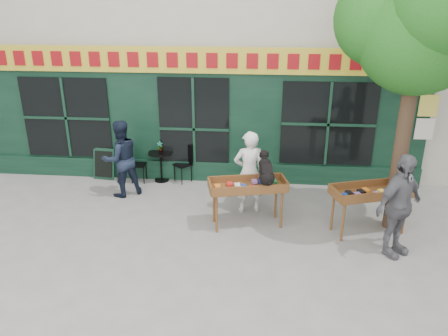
# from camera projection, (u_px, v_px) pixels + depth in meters

# --- Properties ---
(ground) EXTENTS (80.00, 80.00, 0.00)m
(ground) POSITION_uv_depth(u_px,v_px,m) (178.00, 224.00, 8.98)
(ground) COLOR slate
(ground) RESTS_ON ground
(street_tree) EXTENTS (3.05, 2.90, 5.60)m
(street_tree) POSITION_uv_depth(u_px,v_px,m) (424.00, 12.00, 7.43)
(street_tree) COLOR #382619
(street_tree) RESTS_ON ground
(book_cart_center) EXTENTS (1.60, 0.95, 0.99)m
(book_cart_center) POSITION_uv_depth(u_px,v_px,m) (248.00, 188.00, 8.64)
(book_cart_center) COLOR brown
(book_cart_center) RESTS_ON ground
(dog) EXTENTS (0.47, 0.66, 0.60)m
(dog) POSITION_uv_depth(u_px,v_px,m) (266.00, 168.00, 8.39)
(dog) COLOR black
(dog) RESTS_ON book_cart_center
(woman) EXTENTS (0.74, 0.57, 1.80)m
(woman) POSITION_uv_depth(u_px,v_px,m) (249.00, 172.00, 9.22)
(woman) COLOR white
(woman) RESTS_ON ground
(book_cart_right) EXTENTS (1.62, 1.05, 0.99)m
(book_cart_right) POSITION_uv_depth(u_px,v_px,m) (371.00, 194.00, 8.38)
(book_cart_right) COLOR brown
(book_cart_right) RESTS_ON ground
(man_right) EXTENTS (1.17, 1.05, 1.91)m
(man_right) POSITION_uv_depth(u_px,v_px,m) (399.00, 206.00, 7.61)
(man_right) COLOR #59595E
(man_right) RESTS_ON ground
(bistro_table) EXTENTS (0.60, 0.60, 0.76)m
(bistro_table) POSITION_uv_depth(u_px,v_px,m) (161.00, 161.00, 10.89)
(bistro_table) COLOR black
(bistro_table) RESTS_ON ground
(bistro_chair_left) EXTENTS (0.38, 0.38, 0.95)m
(bistro_chair_left) POSITION_uv_depth(u_px,v_px,m) (135.00, 161.00, 10.84)
(bistro_chair_left) COLOR black
(bistro_chair_left) RESTS_ON ground
(bistro_chair_right) EXTENTS (0.51, 0.51, 0.95)m
(bistro_chair_right) POSITION_uv_depth(u_px,v_px,m) (185.00, 160.00, 10.89)
(bistro_chair_right) COLOR black
(bistro_chair_right) RESTS_ON ground
(potted_plant) EXTENTS (0.17, 0.14, 0.27)m
(potted_plant) POSITION_uv_depth(u_px,v_px,m) (160.00, 147.00, 10.75)
(potted_plant) COLOR gray
(potted_plant) RESTS_ON bistro_table
(man_left) EXTENTS (1.11, 1.07, 1.80)m
(man_left) POSITION_uv_depth(u_px,v_px,m) (121.00, 159.00, 9.98)
(man_left) COLOR black
(man_left) RESTS_ON ground
(chalkboard) EXTENTS (0.58, 0.25, 0.79)m
(chalkboard) POSITION_uv_depth(u_px,v_px,m) (104.00, 164.00, 11.06)
(chalkboard) COLOR black
(chalkboard) RESTS_ON ground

